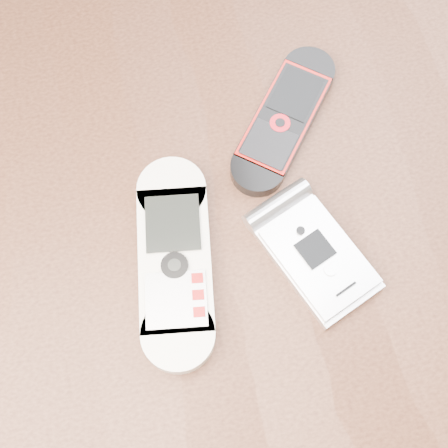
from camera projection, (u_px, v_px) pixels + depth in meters
ground at (221, 357)px, 1.20m from camera, size 4.00×4.00×0.00m
table at (219, 266)px, 0.59m from camera, size 1.20×0.80×0.75m
nokia_white at (175, 261)px, 0.48m from camera, size 0.08×0.17×0.02m
nokia_black_red at (284, 119)px, 0.52m from camera, size 0.13×0.14×0.01m
motorola_razr at (316, 255)px, 0.48m from camera, size 0.10×0.12×0.02m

